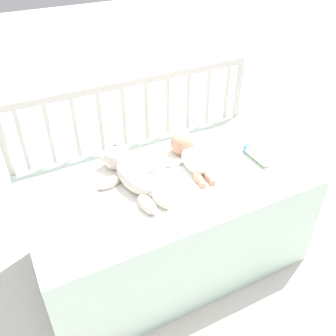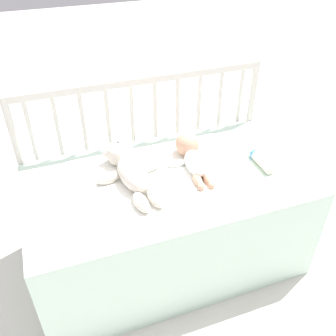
# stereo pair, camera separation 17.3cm
# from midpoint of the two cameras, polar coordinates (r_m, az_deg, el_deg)

# --- Properties ---
(ground_plane) EXTENTS (12.00, 12.00, 0.00)m
(ground_plane) POSITION_cam_midpoint_polar(r_m,az_deg,el_deg) (2.15, 2.44, -13.46)
(ground_plane) COLOR silver
(crib_mattress) EXTENTS (1.34, 0.72, 0.55)m
(crib_mattress) POSITION_cam_midpoint_polar(r_m,az_deg,el_deg) (1.95, 2.64, -8.21)
(crib_mattress) COLOR silver
(crib_mattress) RESTS_ON ground_plane
(crib_rail) EXTENTS (1.34, 0.04, 0.91)m
(crib_rail) POSITION_cam_midpoint_polar(r_m,az_deg,el_deg) (2.01, -1.18, 6.79)
(crib_rail) COLOR beige
(crib_rail) RESTS_ON ground_plane
(blanket) EXTENTS (0.81, 0.55, 0.01)m
(blanket) POSITION_cam_midpoint_polar(r_m,az_deg,el_deg) (1.77, 1.67, -1.50)
(blanket) COLOR white
(blanket) RESTS_ON crib_mattress
(teddy_bear) EXTENTS (0.32, 0.48, 0.13)m
(teddy_bear) POSITION_cam_midpoint_polar(r_m,az_deg,el_deg) (1.74, -3.11, -0.25)
(teddy_bear) COLOR silver
(teddy_bear) RESTS_ON crib_mattress
(baby) EXTENTS (0.26, 0.37, 0.12)m
(baby) POSITION_cam_midpoint_polar(r_m,az_deg,el_deg) (1.85, 6.42, 1.73)
(baby) COLOR white
(baby) RESTS_ON crib_mattress
(baby_bottle) EXTENTS (0.05, 0.18, 0.05)m
(baby_bottle) POSITION_cam_midpoint_polar(r_m,az_deg,el_deg) (1.92, 16.49, 1.04)
(baby_bottle) COLOR #F4E5CC
(baby_bottle) RESTS_ON crib_mattress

